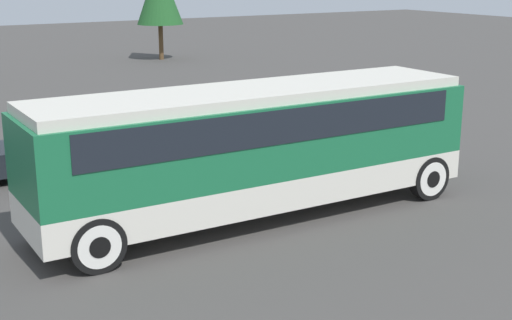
{
  "coord_description": "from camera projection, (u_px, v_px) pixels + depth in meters",
  "views": [
    {
      "loc": [
        -8.04,
        -13.29,
        5.57
      ],
      "look_at": [
        0.0,
        0.0,
        1.35
      ],
      "focal_mm": 50.0,
      "sensor_mm": 36.0,
      "label": 1
    }
  ],
  "objects": [
    {
      "name": "ground_plane",
      "position": [
        256.0,
        216.0,
        16.45
      ],
      "size": [
        120.0,
        120.0,
        0.0
      ],
      "primitive_type": "plane",
      "color": "#423F3D"
    },
    {
      "name": "tour_bus",
      "position": [
        260.0,
        140.0,
        16.02
      ],
      "size": [
        10.4,
        2.56,
        3.0
      ],
      "color": "silver",
      "rests_on": "ground_plane"
    },
    {
      "name": "parked_car_mid",
      "position": [
        286.0,
        112.0,
        24.7
      ],
      "size": [
        4.14,
        1.97,
        1.34
      ],
      "color": "#7A6B5B",
      "rests_on": "ground_plane"
    }
  ]
}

